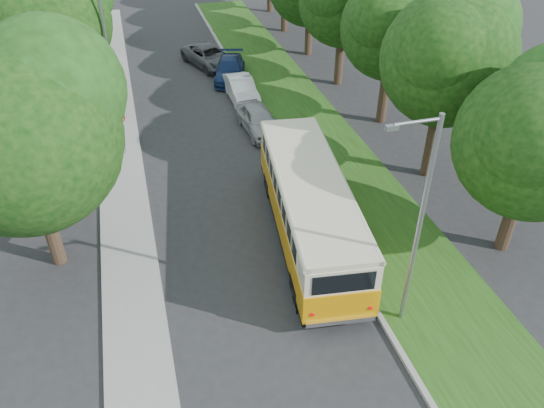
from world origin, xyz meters
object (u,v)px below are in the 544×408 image
object	(u,v)px
lamppost_far	(107,54)
vintage_bus	(310,209)
car_blue	(230,69)
car_white	(241,89)
lamppost_near	(418,222)
car_silver	(259,120)
car_grey	(210,56)

from	to	relation	value
lamppost_far	vintage_bus	bearing A→B (deg)	-61.38
lamppost_far	vintage_bus	distance (m)	15.41
car_blue	car_white	bearing A→B (deg)	-74.55
lamppost_near	car_silver	world-z (taller)	lamppost_near
lamppost_near	vintage_bus	world-z (taller)	lamppost_near
car_grey	lamppost_far	bearing A→B (deg)	-152.26
car_silver	vintage_bus	bearing A→B (deg)	-96.51
lamppost_far	car_white	size ratio (longest dim) A/B	1.73
lamppost_near	vintage_bus	bearing A→B (deg)	107.50
car_white	car_grey	bearing A→B (deg)	96.71
car_silver	lamppost_far	bearing A→B (deg)	152.54
car_silver	car_blue	xyz separation A→B (m)	(0.00, 8.03, -0.05)
lamppost_near	car_grey	bearing A→B (deg)	94.61
lamppost_far	car_silver	xyz separation A→B (m)	(7.70, -3.32, -3.38)
vintage_bus	car_grey	world-z (taller)	vintage_bus
lamppost_far	car_blue	world-z (taller)	lamppost_far
car_silver	car_grey	world-z (taller)	car_silver
vintage_bus	car_silver	size ratio (longest dim) A/B	2.45
lamppost_far	car_blue	bearing A→B (deg)	31.43
lamppost_near	car_blue	size ratio (longest dim) A/B	1.68
lamppost_far	car_silver	world-z (taller)	lamppost_far
car_silver	car_blue	distance (m)	8.03
car_blue	vintage_bus	bearing A→B (deg)	-75.88
lamppost_far	car_grey	bearing A→B (deg)	47.86
car_grey	car_white	bearing A→B (deg)	-102.17
vintage_bus	car_white	world-z (taller)	vintage_bus
car_white	car_blue	xyz separation A→B (m)	(0.00, 3.58, -0.02)
car_white	car_grey	size ratio (longest dim) A/B	0.84
car_white	vintage_bus	bearing A→B (deg)	-92.90
lamppost_far	car_blue	distance (m)	9.65
lamppost_far	car_grey	xyz separation A→B (m)	(6.81, 7.52, -3.39)
car_blue	car_silver	bearing A→B (deg)	-74.55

